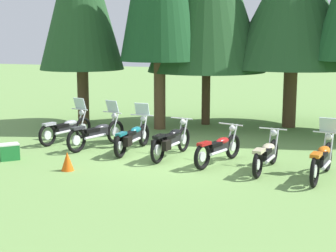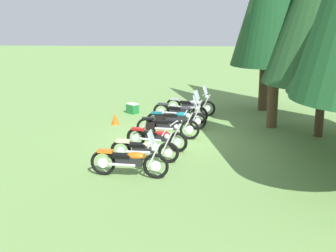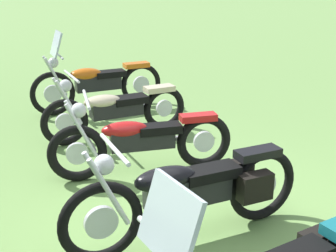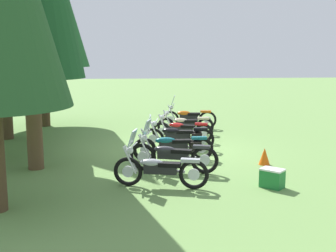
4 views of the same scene
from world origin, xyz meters
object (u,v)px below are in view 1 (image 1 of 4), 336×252
object	(u,v)px
pine_tree_3	(294,3)
motorcycle_2	(132,137)
traffic_cone	(67,161)
motorcycle_4	(219,148)
motorcycle_0	(67,128)
motorcycle_6	(322,158)
picnic_cooler	(9,152)
motorcycle_5	(266,154)
motorcycle_1	(97,132)
motorcycle_3	(171,141)

from	to	relation	value
pine_tree_3	motorcycle_2	bearing A→B (deg)	-123.52
pine_tree_3	traffic_cone	distance (m)	10.37
pine_tree_3	motorcycle_4	bearing A→B (deg)	-100.07
motorcycle_0	motorcycle_6	size ratio (longest dim) A/B	0.97
motorcycle_2	traffic_cone	world-z (taller)	motorcycle_2
picnic_cooler	motorcycle_5	bearing A→B (deg)	9.67
motorcycle_4	picnic_cooler	size ratio (longest dim) A/B	3.43
motorcycle_1	motorcycle_4	size ratio (longest dim) A/B	1.09
motorcycle_0	motorcycle_5	distance (m)	6.70
motorcycle_0	motorcycle_2	size ratio (longest dim) A/B	0.93
picnic_cooler	traffic_cone	distance (m)	2.13
motorcycle_2	motorcycle_5	distance (m)	4.09
motorcycle_1	traffic_cone	distance (m)	2.74
motorcycle_5	traffic_cone	bearing A→B (deg)	115.32
motorcycle_2	picnic_cooler	distance (m)	3.44
motorcycle_1	motorcycle_4	world-z (taller)	motorcycle_1
motorcycle_1	picnic_cooler	size ratio (longest dim) A/B	3.73
motorcycle_6	pine_tree_3	world-z (taller)	pine_tree_3
motorcycle_2	motorcycle_5	bearing A→B (deg)	-101.16
motorcycle_2	pine_tree_3	size ratio (longest dim) A/B	0.35
motorcycle_0	motorcycle_5	size ratio (longest dim) A/B	1.01
motorcycle_4	motorcycle_3	bearing A→B (deg)	97.36
pine_tree_3	motorcycle_0	bearing A→B (deg)	-140.95
motorcycle_2	picnic_cooler	world-z (taller)	motorcycle_2
motorcycle_0	motorcycle_5	xyz separation A→B (m)	(6.54, -1.48, -0.03)
motorcycle_4	pine_tree_3	size ratio (longest dim) A/B	0.31
traffic_cone	motorcycle_0	bearing A→B (deg)	120.37
motorcycle_4	motorcycle_5	size ratio (longest dim) A/B	0.98
motorcycle_5	motorcycle_6	distance (m)	1.39
pine_tree_3	traffic_cone	bearing A→B (deg)	-118.75
motorcycle_4	motorcycle_5	distance (m)	1.33
motorcycle_5	picnic_cooler	world-z (taller)	motorcycle_5
motorcycle_0	motorcycle_5	world-z (taller)	motorcycle_0
motorcycle_4	traffic_cone	world-z (taller)	motorcycle_4
traffic_cone	motorcycle_6	bearing A→B (deg)	12.41
motorcycle_5	pine_tree_3	size ratio (longest dim) A/B	0.32
motorcycle_1	traffic_cone	size ratio (longest dim) A/B	4.84
motorcycle_1	motorcycle_2	xyz separation A→B (m)	(1.22, -0.19, -0.02)
motorcycle_0	traffic_cone	size ratio (longest dim) A/B	4.61
motorcycle_4	traffic_cone	size ratio (longest dim) A/B	4.45
motorcycle_3	pine_tree_3	distance (m)	7.74
motorcycle_4	motorcycle_6	world-z (taller)	motorcycle_6
picnic_cooler	traffic_cone	world-z (taller)	traffic_cone
motorcycle_6	pine_tree_3	bearing A→B (deg)	20.49
motorcycle_2	traffic_cone	size ratio (longest dim) A/B	4.95
motorcycle_3	motorcycle_6	world-z (taller)	motorcycle_6
motorcycle_6	traffic_cone	bearing A→B (deg)	110.58
motorcycle_4	pine_tree_3	distance (m)	7.64
pine_tree_3	motorcycle_6	bearing A→B (deg)	-77.68
motorcycle_0	motorcycle_2	xyz separation A→B (m)	(2.53, -0.63, -0.01)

